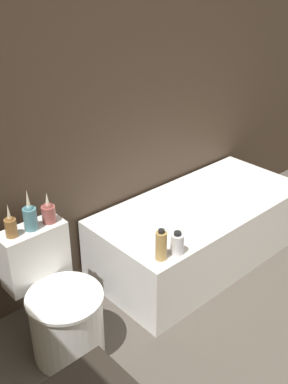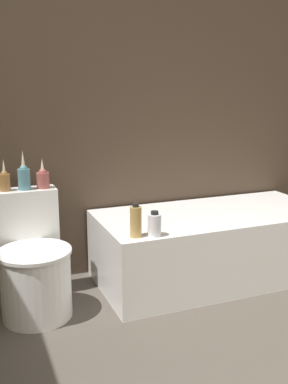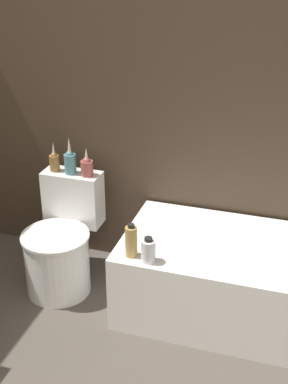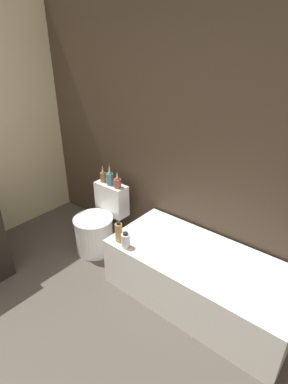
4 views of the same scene
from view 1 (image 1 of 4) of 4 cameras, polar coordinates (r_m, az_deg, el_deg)
name	(u,v)px [view 1 (image 1 of 4)]	position (r m, az deg, el deg)	size (l,w,h in m)	color
wall_back_tiled	(73,98)	(2.78, -9.02, 11.68)	(6.40, 0.06, 2.60)	#423326
bathtub	(200,230)	(3.39, 7.12, -4.78)	(1.63, 0.77, 0.48)	white
toilet	(59,307)	(2.68, -10.74, -14.10)	(0.43, 0.59, 0.72)	white
vase_gold	(11,225)	(2.50, -16.59, -4.09)	(0.06, 0.06, 0.20)	olive
vase_silver	(30,216)	(2.53, -14.29, -2.97)	(0.08, 0.08, 0.25)	teal
vase_bronze	(48,212)	(2.59, -12.04, -2.47)	(0.08, 0.08, 0.19)	#994C47
shampoo_bottle_tall	(161,245)	(2.61, 2.19, -6.79)	(0.07, 0.07, 0.20)	tan
shampoo_bottle_short	(177,244)	(2.67, 4.24, -6.57)	(0.08, 0.08, 0.15)	silver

